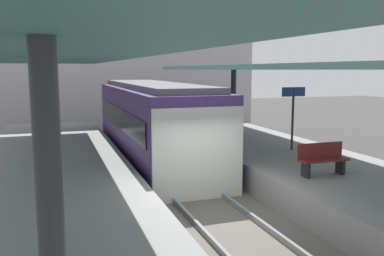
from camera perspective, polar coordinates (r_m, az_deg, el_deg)
The scene contains 12 objects.
ground_plane at distance 10.09m, azimuth 4.33°, elevation -14.00°, with size 80.00×80.00×0.00m, color #383835.
platform_left at distance 9.19m, azimuth -18.61°, elevation -13.36°, with size 4.40×28.00×1.00m, color gray.
platform_right at distance 11.88m, azimuth 21.64°, elevation -8.57°, with size 4.40×28.00×1.00m, color gray.
track_ballast at distance 10.06m, azimuth 4.34°, elevation -13.47°, with size 3.20×28.00×0.20m, color #59544C.
rail_near_side at distance 9.75m, azimuth 0.36°, elevation -13.09°, with size 0.08×28.00×0.14m, color slate.
rail_far_side at distance 10.29m, azimuth 8.12°, elevation -12.01°, with size 0.08×28.00×0.14m, color slate.
commuter_train at distance 16.21m, azimuth -5.53°, elevation 0.78°, with size 2.78×10.81×3.10m.
canopy_left at distance 9.97m, azimuth -19.66°, elevation 9.60°, with size 4.18×21.00×3.26m.
canopy_right at distance 12.50m, azimuth 18.26°, elevation 8.01°, with size 4.18×21.00×2.97m.
platform_bench at distance 11.43m, azimuth 17.84°, elevation -4.04°, with size 1.40×0.41×0.86m.
platform_sign at distance 14.58m, azimuth 14.05°, elevation 3.29°, with size 0.90×0.08×2.21m.
station_building_backdrop at distance 28.93m, azimuth -10.81°, elevation 11.41°, with size 18.00×6.00×11.00m, color #B7B2B7.
Camera 1 is at (-3.74, -8.57, 3.81)m, focal length 37.91 mm.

